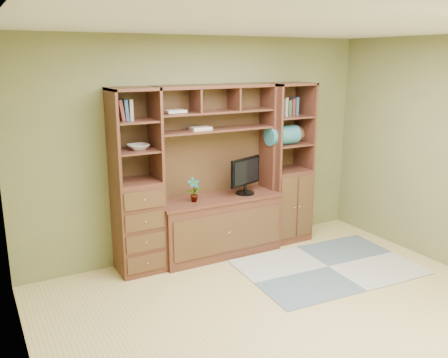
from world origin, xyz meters
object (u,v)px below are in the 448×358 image
right_tower (287,163)px  monitor (245,169)px  left_tower (137,183)px  center_hutch (219,173)px

right_tower → monitor: size_ratio=3.30×
right_tower → monitor: 0.68m
left_tower → right_tower: (2.02, 0.00, 0.00)m
left_tower → monitor: 1.35m
right_tower → left_tower: bearing=180.0°
center_hutch → monitor: size_ratio=3.30×
center_hutch → right_tower: size_ratio=1.00×
center_hutch → right_tower: bearing=2.2°
center_hutch → left_tower: (-1.00, 0.04, 0.00)m
left_tower → monitor: (1.35, -0.07, 0.02)m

